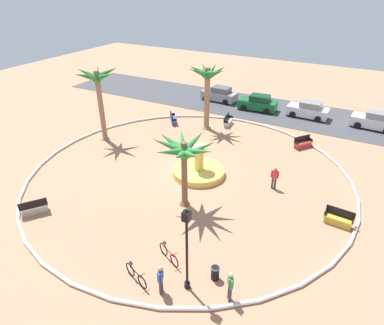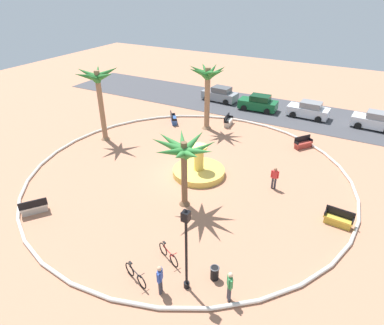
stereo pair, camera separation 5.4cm
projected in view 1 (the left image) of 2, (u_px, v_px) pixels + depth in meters
The scene contains 23 objects.
ground_plane at pixel (189, 174), 24.44m from camera, with size 80.00×80.00×0.00m, color tan.
plaza_curb at pixel (189, 173), 24.39m from camera, with size 22.93×22.93×0.20m, color silver.
street_asphalt at pixel (260, 108), 36.59m from camera, with size 48.00×8.00×0.03m, color #424247.
fountain at pixel (199, 171), 24.29m from camera, with size 3.76×3.76×2.32m.
palm_tree_near_fountain at pixel (98, 86), 27.33m from camera, with size 3.81×3.66×6.31m.
palm_tree_by_curb at pixel (207, 82), 29.61m from camera, with size 3.61×3.51×5.97m.
palm_tree_mid_plaza at pixel (184, 153), 19.47m from camera, with size 4.12×4.06×4.61m.
bench_east at pixel (228, 122), 32.28m from camera, with size 0.68×1.65×1.00m.
bench_west at pixel (34, 208), 20.34m from camera, with size 1.34×1.59×1.00m.
bench_north at pixel (173, 120), 32.78m from camera, with size 1.38×1.57×1.00m.
bench_southeast at pixel (338, 220), 19.39m from camera, with size 1.63×0.62×1.00m.
bench_southwest at pixel (303, 144), 28.08m from camera, with size 1.36×1.58×1.00m.
lamppost at pixel (187, 244), 14.35m from camera, with size 0.32×0.32×4.53m.
trash_bin at pixel (215, 273), 15.90m from camera, with size 0.46×0.46×0.73m.
bicycle_red_frame at pixel (136, 275), 15.77m from camera, with size 1.64×0.68×0.94m.
bicycle_by_lamppost at pixel (169, 254), 16.94m from camera, with size 1.58×0.79×0.94m.
person_cyclist_helmet at pixel (230, 285), 14.58m from camera, with size 0.36×0.45×1.67m.
person_cyclist_photo at pixel (161, 278), 14.95m from camera, with size 0.30×0.51×1.61m.
person_pedestrian_stroll at pixel (275, 177), 22.43m from camera, with size 0.52×0.25×1.62m.
parked_car_leftmost at pixel (220, 94), 38.25m from camera, with size 4.10×2.12×1.67m.
parked_car_second at pixel (258, 103), 35.65m from camera, with size 4.08×2.07×1.67m.
parked_car_third at pixel (308, 110), 33.86m from camera, with size 4.05×2.02×1.67m.
parked_car_rightmost at pixel (375, 121), 31.36m from camera, with size 4.10×2.11×1.67m.
Camera 1 is at (10.16, -18.25, 12.72)m, focal length 31.44 mm.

